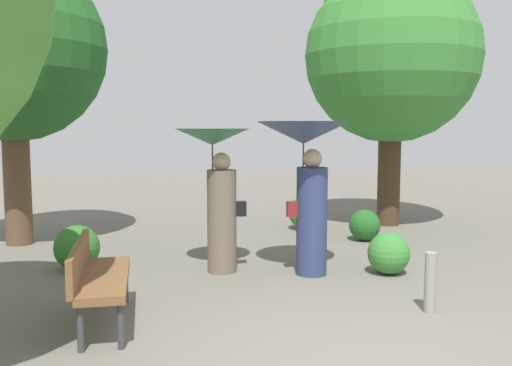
# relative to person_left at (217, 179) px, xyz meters

# --- Properties ---
(person_left) EXTENTS (0.99, 0.99, 1.93)m
(person_left) POSITION_rel_person_left_xyz_m (0.00, 0.00, 0.00)
(person_left) COLOR #6B5B4C
(person_left) RESTS_ON ground
(person_right) EXTENTS (1.21, 1.21, 2.02)m
(person_right) POSITION_rel_person_left_xyz_m (1.12, -0.37, 0.20)
(person_right) COLOR navy
(person_right) RESTS_ON ground
(park_bench) EXTENTS (0.49, 1.50, 0.83)m
(park_bench) POSITION_rel_person_left_xyz_m (-1.44, -1.74, -0.75)
(park_bench) COLOR #38383D
(park_bench) RESTS_ON ground
(tree_near_right) EXTENTS (3.37, 3.37, 5.55)m
(tree_near_right) POSITION_rel_person_left_xyz_m (3.81, 2.87, 2.34)
(tree_near_right) COLOR #42301E
(tree_near_right) RESTS_ON ground
(tree_mid_left) EXTENTS (3.02, 3.02, 5.28)m
(tree_mid_left) POSITION_rel_person_left_xyz_m (-3.01, 2.41, 2.22)
(tree_mid_left) COLOR brown
(tree_mid_left) RESTS_ON ground
(bush_path_left) EXTENTS (0.56, 0.56, 0.56)m
(bush_path_left) POSITION_rel_person_left_xyz_m (2.21, -0.57, -0.98)
(bush_path_left) COLOR #387F33
(bush_path_left) RESTS_ON ground
(bush_path_right) EXTENTS (0.62, 0.62, 0.62)m
(bush_path_right) POSITION_rel_person_left_xyz_m (-1.87, 0.48, -0.95)
(bush_path_right) COLOR #2D6B28
(bush_path_right) RESTS_ON ground
(bush_behind_bench) EXTENTS (0.66, 0.66, 0.66)m
(bush_behind_bench) POSITION_rel_person_left_xyz_m (2.04, 2.69, -0.93)
(bush_behind_bench) COLOR #387F33
(bush_behind_bench) RESTS_ON ground
(bush_far_side) EXTENTS (0.54, 0.54, 0.54)m
(bush_far_side) POSITION_rel_person_left_xyz_m (2.74, 1.51, -0.99)
(bush_far_side) COLOR #235B23
(bush_far_side) RESTS_ON ground
(path_marker_post) EXTENTS (0.12, 0.12, 0.64)m
(path_marker_post) POSITION_rel_person_left_xyz_m (1.97, -2.07, -0.94)
(path_marker_post) COLOR gray
(path_marker_post) RESTS_ON ground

